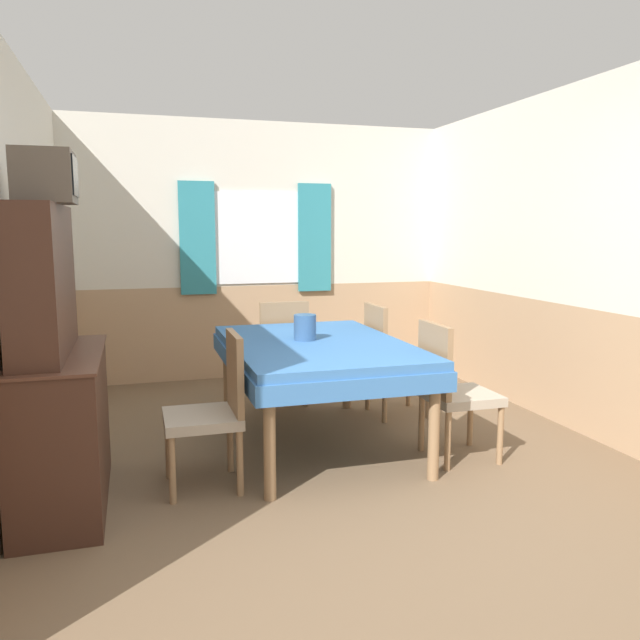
% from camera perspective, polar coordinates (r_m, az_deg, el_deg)
% --- Properties ---
extents(ground_plane, '(16.00, 16.00, 0.00)m').
position_cam_1_polar(ground_plane, '(3.03, 11.26, -22.07)').
color(ground_plane, brown).
extents(wall_back, '(4.23, 0.10, 2.60)m').
position_cam_1_polar(wall_back, '(6.47, -5.45, 6.33)').
color(wall_back, silver).
rests_on(wall_back, ground_plane).
extents(wall_left, '(0.05, 4.43, 2.60)m').
position_cam_1_polar(wall_left, '(4.37, -25.65, 4.54)').
color(wall_left, silver).
rests_on(wall_left, ground_plane).
extents(wall_right, '(0.05, 4.43, 2.60)m').
position_cam_1_polar(wall_right, '(5.37, 20.03, 5.40)').
color(wall_right, silver).
rests_on(wall_right, ground_plane).
extents(dining_table, '(1.21, 1.82, 0.75)m').
position_cam_1_polar(dining_table, '(4.38, -0.36, -3.27)').
color(dining_table, '#386BA8').
rests_on(dining_table, ground_plane).
extents(chair_right_near, '(0.44, 0.44, 0.92)m').
position_cam_1_polar(chair_right_near, '(4.24, 11.92, -6.03)').
color(chair_right_near, '#93704C').
rests_on(chair_right_near, ground_plane).
extents(chair_right_far, '(0.44, 0.44, 0.92)m').
position_cam_1_polar(chair_right_far, '(5.15, 6.40, -3.36)').
color(chair_right_far, '#93704C').
rests_on(chair_right_far, ground_plane).
extents(chair_head_window, '(0.44, 0.44, 0.92)m').
position_cam_1_polar(chair_head_window, '(5.44, -3.56, -2.69)').
color(chair_head_window, '#93704C').
rests_on(chair_head_window, ground_plane).
extents(chair_left_near, '(0.44, 0.44, 0.92)m').
position_cam_1_polar(chair_left_near, '(3.77, -9.68, -7.77)').
color(chair_left_near, '#93704C').
rests_on(chair_left_near, ground_plane).
extents(sideboard, '(0.46, 1.14, 1.65)m').
position_cam_1_polar(sideboard, '(3.71, -22.99, -5.36)').
color(sideboard, '#3D2319').
rests_on(sideboard, ground_plane).
extents(tv, '(0.29, 0.37, 0.26)m').
position_cam_1_polar(tv, '(3.51, -23.82, 11.87)').
color(tv, '#51473D').
rests_on(tv, sideboard).
extents(vase, '(0.16, 0.16, 0.18)m').
position_cam_1_polar(vase, '(4.40, -1.38, -0.67)').
color(vase, '#335684').
rests_on(vase, dining_table).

